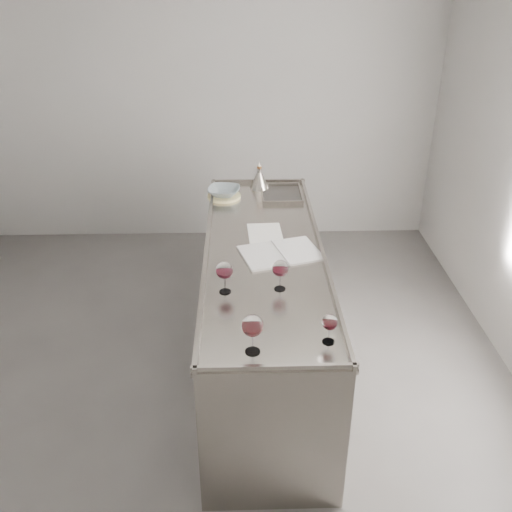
{
  "coord_description": "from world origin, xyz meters",
  "views": [
    {
      "loc": [
        0.35,
        -2.93,
        2.64
      ],
      "look_at": [
        0.44,
        0.07,
        1.02
      ],
      "focal_mm": 40.0,
      "sensor_mm": 36.0,
      "label": 1
    }
  ],
  "objects_px": {
    "wine_glass_small": "(330,323)",
    "wine_glass_right": "(280,269)",
    "notebook": "(280,253)",
    "wine_glass_middle": "(253,327)",
    "wine_funnel": "(259,180)",
    "counter": "(264,311)",
    "wine_glass_left": "(225,271)",
    "ceramic_bowl": "(224,191)"
  },
  "relations": [
    {
      "from": "wine_glass_small",
      "to": "wine_glass_right",
      "type": "bearing_deg",
      "value": 112.32
    },
    {
      "from": "wine_glass_right",
      "to": "notebook",
      "type": "distance_m",
      "value": 0.44
    },
    {
      "from": "wine_glass_middle",
      "to": "notebook",
      "type": "bearing_deg",
      "value": 78.58
    },
    {
      "from": "wine_glass_right",
      "to": "wine_funnel",
      "type": "bearing_deg",
      "value": 92.32
    },
    {
      "from": "notebook",
      "to": "wine_glass_small",
      "type": "bearing_deg",
      "value": -95.52
    },
    {
      "from": "wine_glass_middle",
      "to": "wine_glass_right",
      "type": "height_order",
      "value": "wine_glass_middle"
    },
    {
      "from": "counter",
      "to": "wine_glass_right",
      "type": "relative_size",
      "value": 13.24
    },
    {
      "from": "wine_glass_right",
      "to": "wine_glass_left",
      "type": "bearing_deg",
      "value": -175.82
    },
    {
      "from": "counter",
      "to": "wine_glass_middle",
      "type": "relative_size",
      "value": 11.75
    },
    {
      "from": "wine_glass_left",
      "to": "wine_glass_middle",
      "type": "height_order",
      "value": "wine_glass_middle"
    },
    {
      "from": "wine_glass_middle",
      "to": "ceramic_bowl",
      "type": "height_order",
      "value": "wine_glass_middle"
    },
    {
      "from": "notebook",
      "to": "ceramic_bowl",
      "type": "xyz_separation_m",
      "value": [
        -0.38,
        0.95,
        0.04
      ]
    },
    {
      "from": "wine_glass_left",
      "to": "wine_funnel",
      "type": "bearing_deg",
      "value": 81.15
    },
    {
      "from": "wine_glass_left",
      "to": "wine_glass_small",
      "type": "relative_size",
      "value": 1.22
    },
    {
      "from": "counter",
      "to": "wine_glass_middle",
      "type": "height_order",
      "value": "wine_glass_middle"
    },
    {
      "from": "notebook",
      "to": "ceramic_bowl",
      "type": "bearing_deg",
      "value": 95.41
    },
    {
      "from": "wine_glass_middle",
      "to": "wine_glass_small",
      "type": "height_order",
      "value": "wine_glass_middle"
    },
    {
      "from": "counter",
      "to": "wine_funnel",
      "type": "xyz_separation_m",
      "value": [
        0.01,
        1.08,
        0.54
      ]
    },
    {
      "from": "counter",
      "to": "wine_glass_left",
      "type": "relative_size",
      "value": 12.69
    },
    {
      "from": "wine_glass_right",
      "to": "wine_glass_small",
      "type": "bearing_deg",
      "value": -67.68
    },
    {
      "from": "wine_glass_small",
      "to": "ceramic_bowl",
      "type": "relative_size",
      "value": 0.64
    },
    {
      "from": "wine_glass_small",
      "to": "ceramic_bowl",
      "type": "distance_m",
      "value": 1.95
    },
    {
      "from": "wine_glass_left",
      "to": "wine_glass_middle",
      "type": "distance_m",
      "value": 0.56
    },
    {
      "from": "wine_glass_small",
      "to": "wine_funnel",
      "type": "relative_size",
      "value": 0.69
    },
    {
      "from": "ceramic_bowl",
      "to": "counter",
      "type": "bearing_deg",
      "value": -72.76
    },
    {
      "from": "wine_funnel",
      "to": "ceramic_bowl",
      "type": "bearing_deg",
      "value": -145.6
    },
    {
      "from": "wine_funnel",
      "to": "wine_glass_right",
      "type": "bearing_deg",
      "value": -87.68
    },
    {
      "from": "wine_glass_small",
      "to": "ceramic_bowl",
      "type": "bearing_deg",
      "value": 106.39
    },
    {
      "from": "counter",
      "to": "ceramic_bowl",
      "type": "bearing_deg",
      "value": 107.24
    },
    {
      "from": "ceramic_bowl",
      "to": "wine_glass_middle",
      "type": "bearing_deg",
      "value": -84.82
    },
    {
      "from": "wine_glass_middle",
      "to": "ceramic_bowl",
      "type": "xyz_separation_m",
      "value": [
        -0.18,
        1.94,
        -0.1
      ]
    },
    {
      "from": "counter",
      "to": "wine_glass_small",
      "type": "relative_size",
      "value": 15.45
    },
    {
      "from": "wine_glass_small",
      "to": "notebook",
      "type": "relative_size",
      "value": 0.28
    },
    {
      "from": "wine_glass_left",
      "to": "notebook",
      "type": "xyz_separation_m",
      "value": [
        0.34,
        0.44,
        -0.13
      ]
    },
    {
      "from": "notebook",
      "to": "wine_funnel",
      "type": "height_order",
      "value": "wine_funnel"
    },
    {
      "from": "wine_glass_left",
      "to": "wine_glass_middle",
      "type": "relative_size",
      "value": 0.93
    },
    {
      "from": "counter",
      "to": "wine_funnel",
      "type": "height_order",
      "value": "wine_funnel"
    },
    {
      "from": "wine_glass_right",
      "to": "ceramic_bowl",
      "type": "height_order",
      "value": "wine_glass_right"
    },
    {
      "from": "counter",
      "to": "wine_glass_left",
      "type": "distance_m",
      "value": 0.82
    },
    {
      "from": "wine_glass_right",
      "to": "wine_funnel",
      "type": "height_order",
      "value": "wine_funnel"
    },
    {
      "from": "wine_glass_left",
      "to": "notebook",
      "type": "distance_m",
      "value": 0.57
    },
    {
      "from": "wine_glass_left",
      "to": "wine_glass_right",
      "type": "height_order",
      "value": "wine_glass_left"
    }
  ]
}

